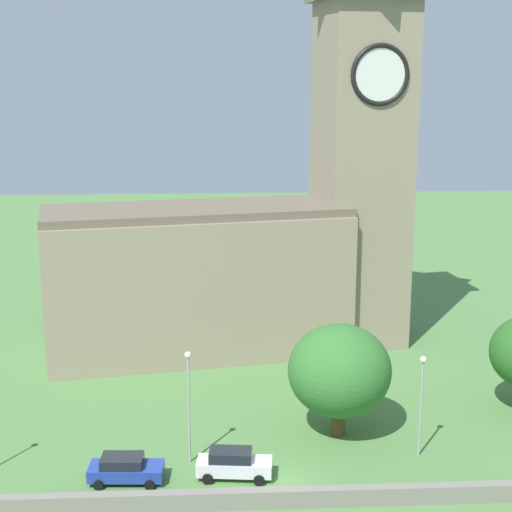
% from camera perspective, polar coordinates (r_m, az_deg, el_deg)
% --- Properties ---
extents(ground_plane, '(200.00, 200.00, 0.00)m').
position_cam_1_polar(ground_plane, '(65.88, 0.46, -9.47)').
color(ground_plane, '#517F42').
extents(church, '(33.89, 14.41, 35.45)m').
position_cam_1_polar(church, '(72.57, 0.38, 1.87)').
color(church, gray).
rests_on(church, ground).
extents(quay_barrier, '(58.09, 0.70, 1.14)m').
position_cam_1_polar(quay_barrier, '(50.10, 1.74, -16.66)').
color(quay_barrier, gray).
rests_on(quay_barrier, ground).
extents(car_blue, '(4.75, 2.48, 1.71)m').
position_cam_1_polar(car_blue, '(53.17, -9.20, -14.57)').
color(car_blue, '#233D9E').
rests_on(car_blue, ground).
extents(car_white, '(4.91, 2.47, 1.89)m').
position_cam_1_polar(car_white, '(52.94, -1.60, -14.41)').
color(car_white, silver).
rests_on(car_white, ground).
extents(streetlamp_west_mid, '(0.44, 0.44, 7.71)m').
position_cam_1_polar(streetlamp_west_mid, '(53.19, -4.77, -9.39)').
color(streetlamp_west_mid, '#9EA0A5').
rests_on(streetlamp_west_mid, ground).
extents(streetlamp_central, '(0.44, 0.44, 7.06)m').
position_cam_1_polar(streetlamp_central, '(55.07, 11.59, -9.23)').
color(streetlamp_central, '#9EA0A5').
rests_on(streetlamp_central, ground).
extents(tree_riverside_east, '(7.23, 7.23, 8.06)m').
position_cam_1_polar(tree_riverside_east, '(57.21, 5.90, -8.04)').
color(tree_riverside_east, brown).
rests_on(tree_riverside_east, ground).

